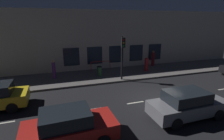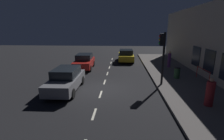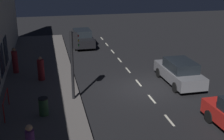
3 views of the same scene
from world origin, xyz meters
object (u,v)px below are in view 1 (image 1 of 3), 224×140
object	(u,v)px
parked_car_2	(69,127)
pedestrian_1	(146,64)
pedestrian_0	(153,59)
parked_car_3	(187,104)
pedestrian_2	(54,70)
traffic_light	(123,51)
trash_bin	(99,71)

from	to	relation	value
parked_car_2	pedestrian_1	size ratio (longest dim) A/B	2.61
parked_car_2	pedestrian_0	size ratio (longest dim) A/B	2.30
parked_car_2	parked_car_3	xyz separation A→B (m)	(0.17, -6.44, 0.00)
pedestrian_1	pedestrian_2	xyz separation A→B (m)	(0.35, 9.26, 0.11)
traffic_light	pedestrian_2	bearing A→B (deg)	69.16
parked_car_2	pedestrian_1	bearing A→B (deg)	133.49
pedestrian_0	pedestrian_1	size ratio (longest dim) A/B	1.14
pedestrian_0	pedestrian_2	size ratio (longest dim) A/B	1.03
parked_car_2	trash_bin	size ratio (longest dim) A/B	4.48
parked_car_2	trash_bin	world-z (taller)	parked_car_2
pedestrian_0	pedestrian_2	distance (m)	11.15
pedestrian_1	trash_bin	world-z (taller)	pedestrian_1
traffic_light	parked_car_2	size ratio (longest dim) A/B	0.93
traffic_light	parked_car_3	xyz separation A→B (m)	(-6.80, -1.25, -1.92)
pedestrian_2	trash_bin	distance (m)	4.18
parked_car_2	pedestrian_1	distance (m)	12.36
traffic_light	pedestrian_0	distance (m)	6.61
parked_car_2	pedestrian_2	world-z (taller)	pedestrian_2
pedestrian_2	trash_bin	bearing A→B (deg)	-33.40
pedestrian_0	pedestrian_2	bearing A→B (deg)	-11.42
traffic_light	trash_bin	bearing A→B (deg)	43.44
traffic_light	pedestrian_1	size ratio (longest dim) A/B	2.44
parked_car_2	pedestrian_2	size ratio (longest dim) A/B	2.37
traffic_light	pedestrian_2	size ratio (longest dim) A/B	2.21
parked_car_2	pedestrian_1	world-z (taller)	pedestrian_1
pedestrian_1	trash_bin	xyz separation A→B (m)	(-0.10, 5.11, -0.25)
traffic_light	trash_bin	world-z (taller)	traffic_light
trash_bin	traffic_light	bearing A→B (deg)	-136.56
parked_car_2	pedestrian_2	xyz separation A→B (m)	(9.18, 0.61, 0.18)
traffic_light	pedestrian_2	distance (m)	6.45
traffic_light	parked_car_3	size ratio (longest dim) A/B	0.87
pedestrian_2	trash_bin	size ratio (longest dim) A/B	1.89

